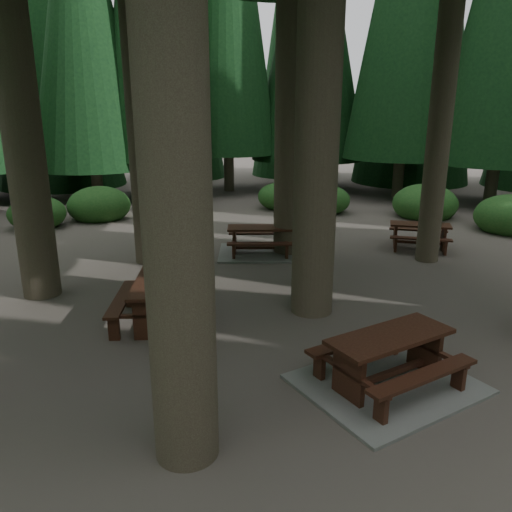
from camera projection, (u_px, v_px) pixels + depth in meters
name	position (u px, v px, depth m)	size (l,w,h in m)	color
ground	(281.00, 321.00, 9.77)	(80.00, 80.00, 0.00)	#4A433C
picnic_table_a	(388.00, 368.00, 7.41)	(2.71, 2.33, 0.84)	gray
picnic_table_b	(156.00, 294.00, 9.58)	(2.17, 2.39, 0.84)	#33140F
picnic_table_c	(260.00, 245.00, 14.20)	(2.89, 2.69, 0.79)	gray
picnic_table_d	(420.00, 232.00, 14.70)	(2.19, 2.13, 0.74)	#33140F
shrub_ring	(295.00, 285.00, 10.59)	(23.86, 24.64, 1.49)	#1E571D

